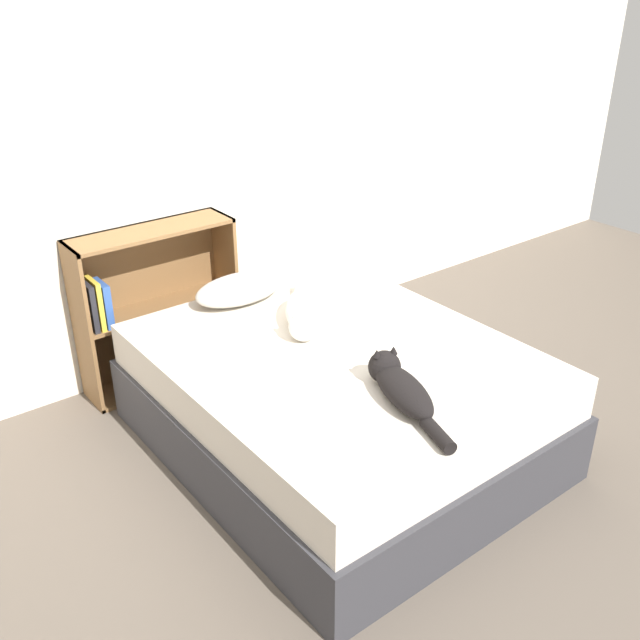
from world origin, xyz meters
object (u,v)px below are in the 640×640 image
(pillow, at_px, (240,289))
(cat_light, at_px, (302,314))
(bed, at_px, (337,399))
(bookshelf, at_px, (150,304))
(cat_dark, at_px, (400,386))

(pillow, bearing_deg, cat_light, -79.00)
(bed, bearing_deg, bookshelf, 109.67)
(bed, bearing_deg, pillow, 95.29)
(pillow, relative_size, bookshelf, 0.56)
(bed, relative_size, cat_dark, 3.01)
(cat_light, relative_size, cat_dark, 0.91)
(bed, xyz_separation_m, cat_light, (0.02, 0.30, 0.33))
(bookshelf, bearing_deg, cat_light, -63.17)
(bed, bearing_deg, cat_dark, -97.24)
(bed, xyz_separation_m, cat_dark, (-0.06, -0.47, 0.33))
(bed, distance_m, cat_light, 0.45)
(cat_light, height_order, bookshelf, bookshelf)
(pillow, height_order, cat_light, cat_light)
(pillow, distance_m, bookshelf, 0.54)
(pillow, bearing_deg, cat_dark, -89.60)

